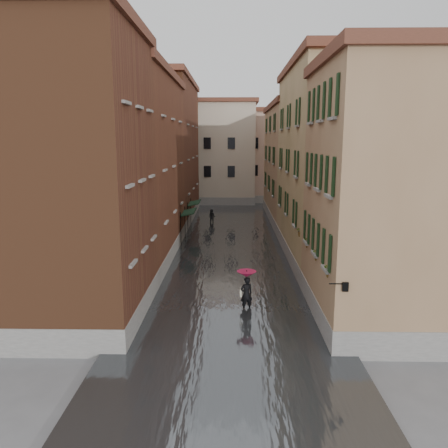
{
  "coord_description": "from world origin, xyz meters",
  "views": [
    {
      "loc": [
        0.13,
        -21.61,
        8.36
      ],
      "look_at": [
        -0.4,
        6.25,
        3.0
      ],
      "focal_mm": 35.0,
      "sensor_mm": 36.0,
      "label": 1
    }
  ],
  "objects": [
    {
      "name": "pedestrian_far",
      "position": [
        -1.9,
        21.65,
        0.76
      ],
      "size": [
        0.86,
        0.73,
        1.53
      ],
      "primitive_type": "imported",
      "rotation": [
        0.0,
        0.0,
        -0.23
      ],
      "color": "black",
      "rests_on": "ground"
    },
    {
      "name": "building_left_far",
      "position": [
        -7.0,
        24.0,
        7.0
      ],
      "size": [
        6.0,
        16.0,
        14.0
      ],
      "primitive_type": "cube",
      "color": "brown",
      "rests_on": "ground"
    },
    {
      "name": "awning_near",
      "position": [
        -3.48,
        13.77,
        2.47
      ],
      "size": [
        1.09,
        3.15,
        2.8
      ],
      "color": "black",
      "rests_on": "ground"
    },
    {
      "name": "wall_lantern",
      "position": [
        4.33,
        -6.0,
        3.01
      ],
      "size": [
        0.71,
        0.22,
        0.35
      ],
      "color": "black",
      "rests_on": "ground"
    },
    {
      "name": "window_planters",
      "position": [
        4.12,
        -0.85,
        3.51
      ],
      "size": [
        0.59,
        8.4,
        0.84
      ],
      "color": "#935C30",
      "rests_on": "ground"
    },
    {
      "name": "building_right_far",
      "position": [
        7.0,
        24.0,
        5.75
      ],
      "size": [
        6.0,
        16.0,
        11.5
      ],
      "primitive_type": "cube",
      "color": "#926D4B",
      "rests_on": "ground"
    },
    {
      "name": "building_right_mid",
      "position": [
        7.0,
        9.0,
        6.5
      ],
      "size": [
        6.0,
        14.0,
        13.0
      ],
      "primitive_type": "cube",
      "color": "tan",
      "rests_on": "ground"
    },
    {
      "name": "pedestrian_main",
      "position": [
        0.84,
        -1.08,
        1.26
      ],
      "size": [
        0.99,
        0.99,
        2.06
      ],
      "color": "black",
      "rests_on": "ground"
    },
    {
      "name": "building_end_cream",
      "position": [
        -3.0,
        38.0,
        6.5
      ],
      "size": [
        12.0,
        9.0,
        13.0
      ],
      "primitive_type": "cube",
      "color": "beige",
      "rests_on": "ground"
    },
    {
      "name": "building_end_pink",
      "position": [
        6.0,
        40.0,
        6.0
      ],
      "size": [
        10.0,
        9.0,
        12.0
      ],
      "primitive_type": "cube",
      "color": "tan",
      "rests_on": "ground"
    },
    {
      "name": "floodwater",
      "position": [
        0.0,
        13.0,
        0.1
      ],
      "size": [
        10.0,
        60.0,
        0.2
      ],
      "primitive_type": "cube",
      "color": "#3F4245",
      "rests_on": "ground"
    },
    {
      "name": "ground",
      "position": [
        0.0,
        0.0,
        0.0
      ],
      "size": [
        120.0,
        120.0,
        0.0
      ],
      "primitive_type": "plane",
      "color": "slate",
      "rests_on": "ground"
    },
    {
      "name": "building_right_near",
      "position": [
        7.0,
        -2.0,
        5.75
      ],
      "size": [
        6.0,
        8.0,
        11.5
      ],
      "primitive_type": "cube",
      "color": "#926D4B",
      "rests_on": "ground"
    },
    {
      "name": "building_left_mid",
      "position": [
        -7.0,
        9.0,
        6.25
      ],
      "size": [
        6.0,
        14.0,
        12.5
      ],
      "primitive_type": "cube",
      "color": "brown",
      "rests_on": "ground"
    },
    {
      "name": "awning_far",
      "position": [
        -3.49,
        19.13,
        2.47
      ],
      "size": [
        1.09,
        3.1,
        2.8
      ],
      "color": "black",
      "rests_on": "ground"
    },
    {
      "name": "building_left_near",
      "position": [
        -7.0,
        -2.0,
        6.5
      ],
      "size": [
        6.0,
        8.0,
        13.0
      ],
      "primitive_type": "cube",
      "color": "brown",
      "rests_on": "ground"
    }
  ]
}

